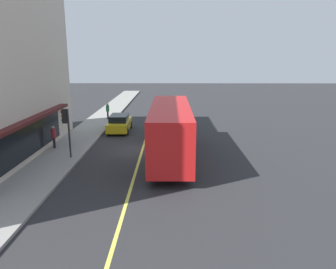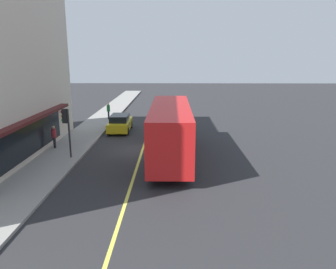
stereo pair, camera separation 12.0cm
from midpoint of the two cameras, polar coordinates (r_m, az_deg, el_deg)
ground at (r=23.76m, az=-4.33°, el=-2.65°), size 120.00×120.00×0.00m
sidewalk at (r=24.79m, az=-16.77°, el=-2.33°), size 80.00×2.98×0.15m
lane_centre_stripe at (r=23.76m, az=-4.33°, el=-2.64°), size 36.00×0.16×0.01m
bus at (r=21.33m, az=0.59°, el=1.03°), size 11.14×2.64×3.50m
traffic_light at (r=21.82m, az=-17.30°, el=2.17°), size 0.30×0.52×3.20m
car_yellow at (r=29.65m, az=-8.29°, el=1.99°), size 4.32×1.90×1.52m
car_silver at (r=30.14m, az=1.78°, el=2.31°), size 4.36×1.98×1.52m
pedestrian_mid_block at (r=24.68m, az=-19.22°, el=-0.06°), size 0.34×0.34×1.63m
pedestrian_by_curb at (r=34.85m, az=-10.31°, el=4.35°), size 0.34×0.34×1.70m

